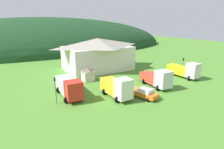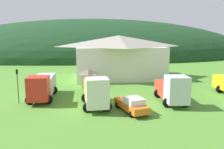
# 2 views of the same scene
# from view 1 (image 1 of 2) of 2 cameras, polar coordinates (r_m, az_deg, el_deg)

# --- Properties ---
(ground_plane) EXTENTS (200.00, 200.00, 0.00)m
(ground_plane) POSITION_cam_1_polar(r_m,az_deg,el_deg) (33.79, 7.04, -4.80)
(ground_plane) COLOR #4C842D
(forested_hill_backdrop) EXTENTS (125.97, 60.00, 28.53)m
(forested_hill_backdrop) POSITION_cam_1_polar(r_m,az_deg,el_deg) (93.47, -18.62, 7.90)
(forested_hill_backdrop) COLOR #193D1E
(forested_hill_backdrop) RESTS_ON ground
(depot_building) EXTENTS (17.37, 11.87, 8.09)m
(depot_building) POSITION_cam_1_polar(r_m,az_deg,el_deg) (47.34, -4.53, 6.55)
(depot_building) COLOR white
(depot_building) RESTS_ON ground
(play_shed_cream) EXTENTS (2.38, 2.42, 2.85)m
(play_shed_cream) POSITION_cam_1_polar(r_m,az_deg,el_deg) (38.57, -7.58, 0.14)
(play_shed_cream) COLOR beige
(play_shed_cream) RESTS_ON ground
(crane_truck_red) EXTENTS (3.33, 8.16, 3.36)m
(crane_truck_red) POSITION_cam_1_polar(r_m,az_deg,el_deg) (30.87, -13.38, -3.72)
(crane_truck_red) COLOR red
(crane_truck_red) RESTS_ON ground
(heavy_rig_striped) EXTENTS (3.26, 6.58, 3.69)m
(heavy_rig_striped) POSITION_cam_1_polar(r_m,az_deg,el_deg) (29.55, 1.61, -3.96)
(heavy_rig_striped) COLOR silver
(heavy_rig_striped) RESTS_ON ground
(tow_truck_silver) EXTENTS (3.50, 7.30, 3.61)m
(tow_truck_silver) POSITION_cam_1_polar(r_m,az_deg,el_deg) (35.41, 14.03, -1.20)
(tow_truck_silver) COLOR silver
(tow_truck_silver) RESTS_ON ground
(flatbed_truck_yellow) EXTENTS (3.12, 7.43, 3.67)m
(flatbed_truck_yellow) POSITION_cam_1_polar(r_m,az_deg,el_deg) (43.46, 21.91, 1.31)
(flatbed_truck_yellow) COLOR silver
(flatbed_truck_yellow) RESTS_ON ground
(service_pickup_orange) EXTENTS (3.11, 5.41, 1.66)m
(service_pickup_orange) POSITION_cam_1_polar(r_m,az_deg,el_deg) (30.39, 9.77, -5.68)
(service_pickup_orange) COLOR orange
(service_pickup_orange) RESTS_ON ground
(traffic_light_west) EXTENTS (0.20, 0.32, 4.16)m
(traffic_light_west) POSITION_cam_1_polar(r_m,az_deg,el_deg) (28.44, -17.34, -4.04)
(traffic_light_west) COLOR #4C4C51
(traffic_light_west) RESTS_ON ground
(traffic_light_east) EXTENTS (0.20, 0.32, 4.22)m
(traffic_light_east) POSITION_cam_1_polar(r_m,az_deg,el_deg) (44.30, 21.30, 2.74)
(traffic_light_east) COLOR #4C4C51
(traffic_light_east) RESTS_ON ground
(traffic_cone_near_pickup) EXTENTS (0.36, 0.36, 0.57)m
(traffic_cone_near_pickup) POSITION_cam_1_polar(r_m,az_deg,el_deg) (34.96, 15.42, -4.56)
(traffic_cone_near_pickup) COLOR orange
(traffic_cone_near_pickup) RESTS_ON ground
(traffic_cone_mid_row) EXTENTS (0.36, 0.36, 0.58)m
(traffic_cone_mid_row) POSITION_cam_1_polar(r_m,az_deg,el_deg) (38.84, 8.48, -2.06)
(traffic_cone_mid_row) COLOR orange
(traffic_cone_mid_row) RESTS_ON ground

